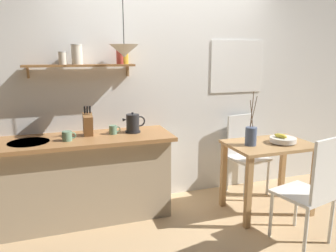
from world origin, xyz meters
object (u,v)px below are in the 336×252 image
Objects in this scene: electric_kettle at (133,123)px; coffee_mug_spare at (113,130)px; knife_block at (88,124)px; dining_chair_near at (313,187)px; dining_chair_far at (244,150)px; coffee_mug_by_sink at (67,136)px; pendant_lamp at (124,50)px; dining_table at (269,157)px; twig_vase at (251,136)px; fruit_bowl at (283,140)px.

electric_kettle is 2.02× the size of coffee_mug_spare.
dining_chair_near is at bearing -33.10° from knife_block.
dining_chair_far is 2.14m from coffee_mug_by_sink.
coffee_mug_by_sink is 0.48m from coffee_mug_spare.
pendant_lamp is (-1.52, -0.22, 1.20)m from dining_chair_far.
coffee_mug_by_sink reaches higher than dining_table.
dining_table is 3.69× the size of electric_kettle.
electric_kettle is 0.22m from coffee_mug_spare.
coffee_mug_spare is (0.25, -0.01, -0.08)m from knife_block.
dining_chair_near is at bearing -92.34° from dining_table.
pendant_lamp is at bearing -171.57° from dining_chair_far.
twig_vase is 1.84m from coffee_mug_by_sink.
knife_block is (-1.96, 0.53, 0.19)m from fruit_bowl.
electric_kettle is at bearing 156.29° from twig_vase.
twig_vase is at bearing -23.71° from electric_kettle.
twig_vase is at bearing -11.33° from coffee_mug_by_sink.
dining_table is 1.93m from knife_block.
electric_kettle is (-1.13, 0.49, 0.11)m from twig_vase.
electric_kettle is at bearing 138.60° from dining_chair_near.
dining_chair_far is 1.81× the size of pendant_lamp.
dining_table is 0.93× the size of dining_chair_far.
coffee_mug_spare is at bearing 15.22° from coffee_mug_by_sink.
dining_chair_near is at bearing -41.40° from electric_kettle.
coffee_mug_by_sink is 0.25× the size of pendant_lamp.
pendant_lamp is (-1.44, 1.03, 1.17)m from dining_chair_near.
electric_kettle is 0.45× the size of pendant_lamp.
dining_chair_far is at bearing 97.28° from fruit_bowl.
coffee_mug_by_sink reaches higher than fruit_bowl.
dining_chair_far is 0.68m from fruit_bowl.
fruit_bowl is at bearing 76.34° from dining_chair_near.
pendant_lamp reaches higher than dining_table.
fruit_bowl is at bearing -10.52° from coffee_mug_by_sink.
electric_kettle is at bearing 56.06° from pendant_lamp.
knife_block is 0.82m from pendant_lamp.
coffee_mug_by_sink is at bearing 152.54° from dining_chair_near.
fruit_bowl is at bearing -82.72° from dining_chair_far.
pendant_lamp reaches higher than dining_chair_far.
coffee_mug_by_sink and coffee_mug_spare have the same top height.
fruit_bowl is at bearing -15.22° from knife_block.
twig_vase is at bearing -15.56° from pendant_lamp.
dining_chair_far reaches higher than fruit_bowl.
electric_kettle reaches higher than dining_chair_near.
coffee_mug_spare is (0.46, 0.13, -0.00)m from coffee_mug_by_sink.
coffee_mug_spare is at bearing -177.14° from dining_chair_far.
dining_chair_far is 1.49m from electric_kettle.
electric_kettle is at bearing 0.46° from knife_block.
electric_kettle is at bearing 160.23° from fruit_bowl.
electric_kettle is 0.77m from pendant_lamp.
knife_block is (-1.80, 1.17, 0.45)m from dining_chair_near.
knife_block is 2.36× the size of coffee_mug_by_sink.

